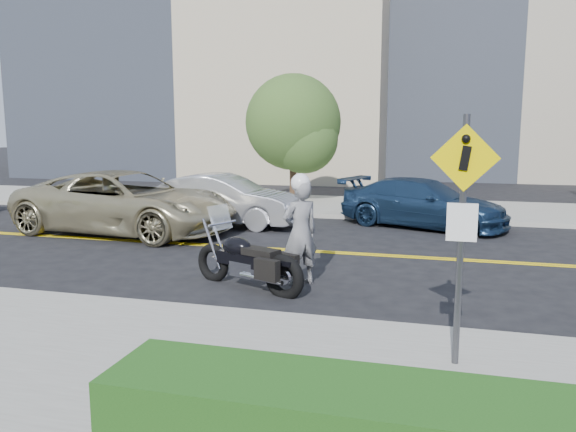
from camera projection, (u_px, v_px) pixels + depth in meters
The scene contains 11 objects.
ground_plane at pixel (273, 249), 13.97m from camera, with size 120.00×120.00×0.00m, color black.
sidewalk_near at pixel (97, 371), 6.80m from camera, with size 60.00×5.00×0.15m, color #9E9B91.
sidewalk_far at pixel (330, 206), 21.11m from camera, with size 60.00×5.00×0.15m, color #9E9B91.
building_mid at pixel (513, 14), 35.15m from camera, with size 18.00×14.00×20.00m, color #A39984.
pedestrian_sign at pixel (462, 217), 6.56m from camera, with size 0.78×0.08×3.00m.
motorcyclist at pixel (300, 230), 10.70m from camera, with size 0.87×0.85×2.14m.
motorcycle at pixel (248, 249), 10.47m from camera, with size 2.49×0.76×1.52m, color black, non-canonical shape.
suv at pixel (126, 202), 15.96m from camera, with size 2.95×6.40×1.78m, color tan.
parked_car_silver at pixel (223, 200), 17.21m from camera, with size 1.67×4.78×1.57m, color #AAABB1.
parked_car_blue at pixel (423, 203), 16.96m from camera, with size 2.05×5.04×1.46m, color navy.
tree_far_a at pixel (293, 122), 21.59m from camera, with size 3.68×3.68×5.03m.
Camera 1 is at (3.91, -13.10, 3.00)m, focal length 35.00 mm.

